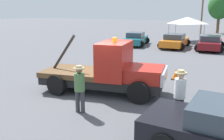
% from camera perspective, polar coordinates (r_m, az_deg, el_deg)
% --- Properties ---
extents(ground_plane, '(160.00, 160.00, 0.00)m').
position_cam_1_polar(ground_plane, '(11.21, -2.29, -4.95)').
color(ground_plane, '#545459').
extents(tow_truck, '(5.66, 2.82, 2.51)m').
position_cam_1_polar(tow_truck, '(10.84, -0.67, -0.37)').
color(tow_truck, black).
rests_on(tow_truck, ground).
extents(person_near_truck, '(0.38, 0.38, 1.73)m').
position_cam_1_polar(person_near_truck, '(8.27, 15.26, -4.80)').
color(person_near_truck, '#38383D').
rests_on(person_near_truck, ground).
extents(person_at_hood, '(0.38, 0.38, 1.71)m').
position_cam_1_polar(person_at_hood, '(8.77, -7.42, -3.46)').
color(person_at_hood, '#38383D').
rests_on(person_at_hood, ground).
extents(parked_car_teal, '(2.84, 4.94, 1.34)m').
position_cam_1_polar(parked_car_teal, '(26.02, 5.46, 7.08)').
color(parked_car_teal, '#196670').
rests_on(parked_car_teal, ground).
extents(parked_car_orange, '(2.55, 4.77, 1.34)m').
position_cam_1_polar(parked_car_orange, '(24.95, 14.15, 6.46)').
color(parked_car_orange, orange).
rests_on(parked_car_orange, ground).
extents(parked_car_maroon, '(2.54, 4.61, 1.34)m').
position_cam_1_polar(parked_car_maroon, '(24.35, 21.55, 5.76)').
color(parked_car_maroon, maroon).
rests_on(parked_car_maroon, ground).
extents(canopy_tent_white, '(3.47, 3.47, 2.78)m').
position_cam_1_polar(canopy_tent_white, '(30.49, 16.89, 10.79)').
color(canopy_tent_white, '#9E9EA3').
rests_on(canopy_tent_white, ground).
extents(tree_right, '(3.43, 3.43, 6.12)m').
position_cam_1_polar(tree_right, '(42.77, 23.41, 13.22)').
color(tree_right, brown).
rests_on(tree_right, ground).
extents(traffic_cone, '(0.40, 0.40, 0.55)m').
position_cam_1_polar(traffic_cone, '(13.50, 14.33, -1.03)').
color(traffic_cone, black).
rests_on(traffic_cone, ground).
extents(utility_pole, '(2.20, 0.24, 8.25)m').
position_cam_1_polar(utility_pole, '(40.92, 20.02, 13.93)').
color(utility_pole, brown).
rests_on(utility_pole, ground).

